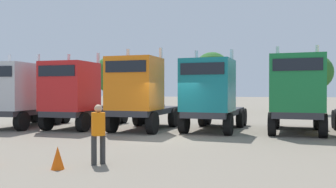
# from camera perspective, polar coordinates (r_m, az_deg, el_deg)

# --- Properties ---
(ground) EXTENTS (200.00, 200.00, 0.00)m
(ground) POSITION_cam_1_polar(r_m,az_deg,el_deg) (16.04, 0.06, -7.07)
(ground) COLOR gray
(semi_truck_silver) EXTENTS (2.62, 5.78, 4.23)m
(semi_truck_silver) POSITION_cam_1_polar(r_m,az_deg,el_deg) (21.67, -23.26, -0.10)
(semi_truck_silver) COLOR #333338
(semi_truck_silver) RESTS_ON ground
(semi_truck_red) EXTENTS (3.03, 6.40, 4.25)m
(semi_truck_red) POSITION_cam_1_polar(r_m,az_deg,el_deg) (20.29, -14.52, -0.09)
(semi_truck_red) COLOR #333338
(semi_truck_red) RESTS_ON ground
(semi_truck_orange) EXTENTS (3.11, 6.11, 4.40)m
(semi_truck_orange) POSITION_cam_1_polar(r_m,az_deg,el_deg) (18.62, -4.57, 0.08)
(semi_truck_orange) COLOR #333338
(semi_truck_orange) RESTS_ON ground
(semi_truck_teal) EXTENTS (3.35, 6.36, 4.27)m
(semi_truck_teal) POSITION_cam_1_polar(r_m,az_deg,el_deg) (18.35, 6.90, -0.15)
(semi_truck_teal) COLOR #333338
(semi_truck_teal) RESTS_ON ground
(semi_truck_green) EXTENTS (3.26, 6.06, 4.41)m
(semi_truck_green) POSITION_cam_1_polar(r_m,az_deg,el_deg) (18.43, 19.98, 0.14)
(semi_truck_green) COLOR #333338
(semi_truck_green) RESTS_ON ground
(visitor_in_hivis) EXTENTS (0.56, 0.56, 1.73)m
(visitor_in_hivis) POSITION_cam_1_polar(r_m,az_deg,el_deg) (10.49, -11.12, -5.65)
(visitor_in_hivis) COLOR #313131
(visitor_in_hivis) RESTS_ON ground
(traffic_cone_mid) EXTENTS (0.36, 0.36, 0.62)m
(traffic_cone_mid) POSITION_cam_1_polar(r_m,az_deg,el_deg) (10.21, -17.29, -9.76)
(traffic_cone_mid) COLOR #F2590C
(traffic_cone_mid) RESTS_ON ground
(oak_far_left) EXTENTS (4.21, 4.21, 6.01)m
(oak_far_left) POSITION_cam_1_polar(r_m,az_deg,el_deg) (40.91, -8.95, 3.07)
(oak_far_left) COLOR #4C3823
(oak_far_left) RESTS_ON ground
(oak_far_centre) EXTENTS (3.64, 3.64, 6.03)m
(oak_far_centre) POSITION_cam_1_polar(r_m,az_deg,el_deg) (36.58, 7.08, 3.82)
(oak_far_centre) COLOR #4C3823
(oak_far_centre) RESTS_ON ground
(oak_far_right) EXTENTS (3.09, 3.09, 5.28)m
(oak_far_right) POSITION_cam_1_polar(r_m,az_deg,el_deg) (33.88, 22.52, 3.22)
(oak_far_right) COLOR #4C3823
(oak_far_right) RESTS_ON ground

